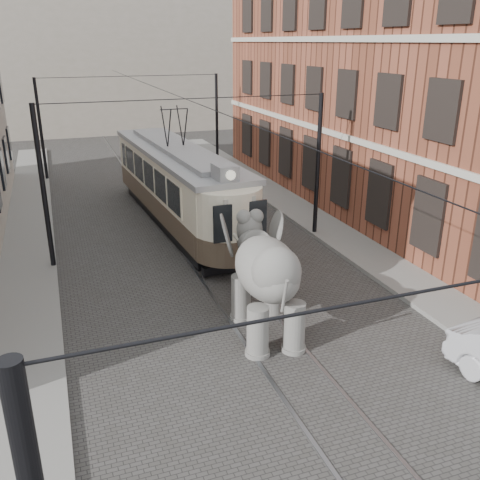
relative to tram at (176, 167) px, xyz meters
name	(u,v)px	position (x,y,z in m)	size (l,w,h in m)	color
ground	(253,318)	(-0.05, -9.71, -2.60)	(120.00, 120.00, 0.00)	#3B3937
tram_rails	(253,318)	(-0.05, -9.71, -2.59)	(1.54, 80.00, 0.02)	slate
sidewalk_right	(417,287)	(5.95, -9.71, -2.53)	(2.00, 60.00, 0.15)	slate
sidewalk_left	(25,356)	(-6.55, -9.71, -2.53)	(2.00, 60.00, 0.15)	slate
brick_building	(399,84)	(10.95, -0.71, 3.40)	(8.00, 26.00, 12.00)	brown
distant_block	(98,52)	(-0.05, 30.29, 4.40)	(28.00, 10.00, 14.00)	gray
catenary	(199,184)	(-0.25, -4.71, 0.40)	(11.00, 30.20, 6.00)	black
tram	(176,167)	(0.00, 0.00, 0.00)	(2.71, 13.12, 5.20)	beige
elephant	(267,284)	(-0.02, -10.68, -1.02)	(2.85, 5.18, 3.17)	slate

